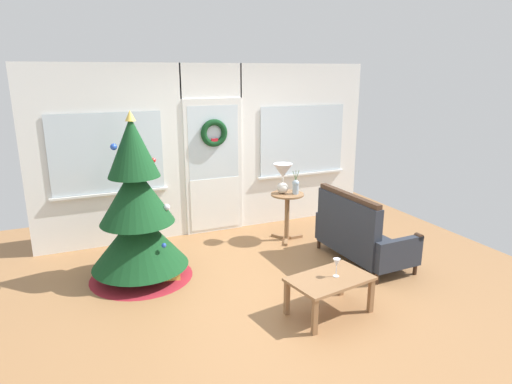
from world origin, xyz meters
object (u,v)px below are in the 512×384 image
flower_vase (296,186)px  settee_sofa (359,235)px  christmas_tree (137,217)px  table_lamp (283,174)px  wine_glass (337,264)px  side_table (287,207)px  coffee_table (330,283)px  gift_box (170,272)px

flower_vase → settee_sofa: bearing=-69.0°
christmas_tree → table_lamp: bearing=11.3°
table_lamp → wine_glass: table_lamp is taller
side_table → table_lamp: (-0.06, 0.04, 0.49)m
flower_vase → side_table: bearing=149.0°
settee_sofa → table_lamp: (-0.55, 1.12, 0.62)m
coffee_table → wine_glass: size_ratio=4.69×
coffee_table → christmas_tree: bearing=135.0°
flower_vase → wine_glass: size_ratio=1.79×
table_lamp → gift_box: (-1.83, -0.66, -0.90)m
wine_glass → side_table: bearing=76.6°
table_lamp → flower_vase: (0.16, -0.10, -0.17)m
christmas_tree → flower_vase: (2.30, 0.33, 0.06)m
side_table → table_lamp: size_ratio=1.63×
flower_vase → coffee_table: (-0.66, -1.97, -0.49)m
christmas_tree → flower_vase: christmas_tree is taller
christmas_tree → side_table: christmas_tree is taller
coffee_table → table_lamp: bearing=76.5°
settee_sofa → side_table: 1.19m
side_table → flower_vase: flower_vase is taller
christmas_tree → table_lamp: size_ratio=4.59×
side_table → gift_box: side_table is taller
christmas_tree → table_lamp: 2.19m
table_lamp → coffee_table: 2.23m
side_table → wine_glass: 2.09m
coffee_table → settee_sofa: bearing=42.3°
christmas_tree → side_table: (2.20, 0.39, -0.26)m
table_lamp → settee_sofa: bearing=-63.7°
settee_sofa → table_lamp: 1.39m
settee_sofa → coffee_table: (-1.05, -0.95, -0.03)m
christmas_tree → coffee_table: christmas_tree is taller
flower_vase → coffee_table: size_ratio=0.38×
christmas_tree → wine_glass: bearing=-43.8°
settee_sofa → gift_box: (-2.39, 0.45, -0.28)m
settee_sofa → gift_box: 2.44m
coffee_table → wine_glass: 0.21m
settee_sofa → wine_glass: (-0.98, -0.95, 0.17)m
settee_sofa → gift_box: size_ratio=7.06×
christmas_tree → coffee_table: 2.36m
christmas_tree → gift_box: 0.77m
christmas_tree → gift_box: (0.30, -0.23, -0.67)m
settee_sofa → coffee_table: settee_sofa is taller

